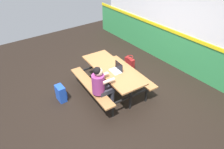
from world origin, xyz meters
TOP-DOWN VIEW (x-y plane):
  - ground_plane at (0.00, 0.00)m, footprint 10.00×10.00m
  - accent_backdrop at (0.00, 2.47)m, footprint 8.00×0.14m
  - picnic_table_main at (-0.04, -0.00)m, footprint 2.07×1.69m
  - student_nearer at (0.33, -0.58)m, footprint 0.38×0.53m
  - laptop_silver at (0.12, 0.03)m, footprint 0.34×0.24m
  - backpack_dark at (-0.52, -1.28)m, footprint 0.30×0.22m
  - tote_bag_bright at (-0.66, 1.17)m, footprint 0.34×0.21m

SIDE VIEW (x-z plane):
  - ground_plane at x=0.00m, z-range -0.02..0.00m
  - tote_bag_bright at x=-0.66m, z-range -0.02..0.41m
  - backpack_dark at x=-0.52m, z-range 0.00..0.44m
  - picnic_table_main at x=-0.04m, z-range 0.21..0.95m
  - student_nearer at x=0.33m, z-range 0.10..1.31m
  - laptop_silver at x=0.12m, z-range 0.67..0.90m
  - accent_backdrop at x=0.00m, z-range -0.05..2.55m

